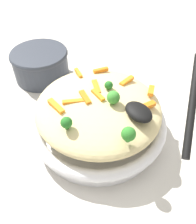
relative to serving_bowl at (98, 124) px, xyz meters
name	(u,v)px	position (x,y,z in m)	size (l,w,h in m)	color
ground_plane	(98,133)	(0.00, 0.00, -0.03)	(2.40, 2.40, 0.00)	beige
serving_bowl	(98,124)	(0.00, 0.00, 0.00)	(0.28, 0.28, 0.05)	silver
pasta_mound	(98,108)	(0.00, 0.00, 0.05)	(0.25, 0.25, 0.06)	#DBC689
carrot_piece_0	(96,94)	(0.00, 0.00, 0.08)	(0.04, 0.01, 0.01)	orange
carrot_piece_1	(147,106)	(0.07, 0.06, 0.07)	(0.03, 0.01, 0.01)	orange
carrot_piece_2	(96,87)	(-0.03, 0.01, 0.08)	(0.04, 0.01, 0.01)	orange
carrot_piece_3	(85,97)	(-0.01, -0.02, 0.08)	(0.04, 0.01, 0.01)	orange
carrot_piece_4	(151,91)	(0.04, 0.10, 0.07)	(0.03, 0.01, 0.01)	orange
carrot_piece_5	(101,70)	(-0.07, 0.05, 0.07)	(0.03, 0.01, 0.01)	orange
carrot_piece_6	(74,101)	(-0.01, -0.04, 0.08)	(0.04, 0.01, 0.01)	orange
carrot_piece_7	(78,73)	(-0.09, 0.01, 0.07)	(0.03, 0.01, 0.01)	orange
carrot_piece_8	(56,106)	(-0.02, -0.08, 0.07)	(0.04, 0.01, 0.01)	orange
carrot_piece_9	(127,81)	(-0.01, 0.08, 0.08)	(0.04, 0.01, 0.01)	orange
broccoli_floret_0	(113,97)	(0.03, 0.01, 0.09)	(0.02, 0.02, 0.03)	#377928
broccoli_floret_1	(66,123)	(0.03, -0.08, 0.08)	(0.02, 0.02, 0.02)	#205B1C
broccoli_floret_2	(132,111)	(0.07, 0.03, 0.08)	(0.02, 0.02, 0.02)	#296820
broccoli_floret_3	(129,134)	(0.11, -0.01, 0.09)	(0.02, 0.02, 0.03)	#296820
broccoli_floret_4	(109,85)	(-0.01, 0.03, 0.09)	(0.02, 0.02, 0.02)	#205B1C
serving_spoon	(158,109)	(0.10, 0.06, 0.10)	(0.15, 0.14, 0.09)	black
companion_bowl	(41,63)	(-0.26, -0.02, 0.02)	(0.15, 0.15, 0.08)	#333842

